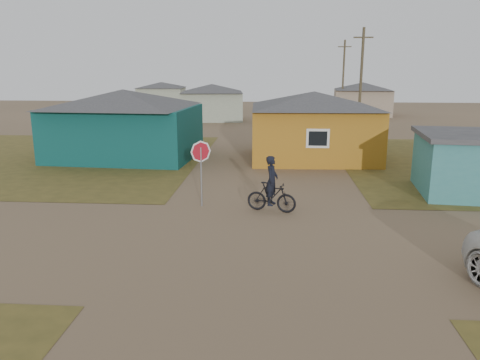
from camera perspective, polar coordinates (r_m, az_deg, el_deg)
name	(u,v)px	position (r m, az deg, el deg)	size (l,w,h in m)	color
ground	(265,246)	(14.28, 3.10, -7.99)	(120.00, 120.00, 0.00)	brown
grass_nw	(33,158)	(30.31, -23.93, 2.48)	(20.00, 18.00, 0.00)	brown
house_teal	(124,123)	(28.32, -13.91, 6.75)	(8.93, 7.08, 4.00)	#0A3A38
house_yellow	(313,125)	(27.56, 8.93, 6.69)	(7.72, 6.76, 3.90)	#A86E19
house_pale_west	(212,102)	(47.80, -3.42, 9.53)	(7.04, 6.15, 3.60)	#98A089
house_beige_east	(362,98)	(54.28, 14.69, 9.60)	(6.95, 6.05, 3.60)	gray
house_pale_north	(162,95)	(61.04, -9.53, 10.16)	(6.28, 5.81, 3.40)	#98A089
utility_pole_near	(361,83)	(35.85, 14.51, 11.42)	(1.40, 0.20, 8.00)	#4C422D
utility_pole_far	(343,78)	(51.81, 12.46, 12.08)	(1.40, 0.20, 8.00)	#4C422D
stop_sign	(201,158)	(17.79, -4.79, 2.63)	(0.83, 0.20, 2.56)	gray
cyclist	(272,192)	(17.33, 3.87, -1.42)	(1.93, 0.97, 2.11)	black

